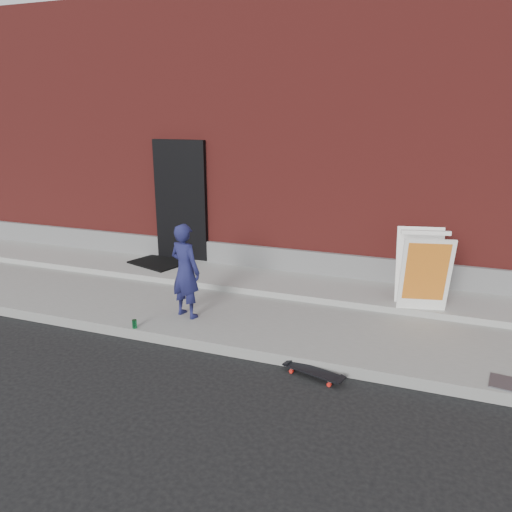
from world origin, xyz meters
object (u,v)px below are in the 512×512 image
at_px(soda_can, 135,324).
at_px(child, 185,271).
at_px(pizza_sign, 423,270).
at_px(skateboard, 313,372).

bearing_deg(soda_can, child, 53.64).
distance_m(child, soda_can, 1.01).
bearing_deg(pizza_sign, child, -157.95).
relative_size(child, soda_can, 11.38).
xyz_separation_m(skateboard, soda_can, (-2.57, 0.17, 0.14)).
bearing_deg(child, soda_can, 70.19).
xyz_separation_m(pizza_sign, soda_can, (-3.64, -1.92, -0.61)).
bearing_deg(soda_can, pizza_sign, 27.85).
xyz_separation_m(skateboard, pizza_sign, (1.07, 2.09, 0.75)).
distance_m(child, pizza_sign, 3.42).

